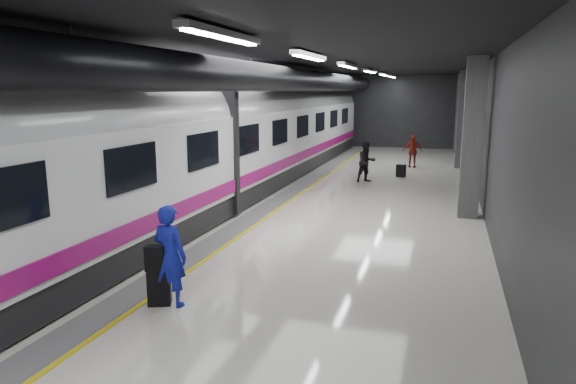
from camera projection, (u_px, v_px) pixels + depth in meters
The scene contains 9 objects.
ground at pixel (297, 221), 14.26m from camera, with size 40.00×40.00×0.00m, color silver.
platform_hall at pixel (297, 92), 14.55m from camera, with size 10.02×40.02×4.51m.
train at pixel (189, 144), 14.79m from camera, with size 3.05×38.00×4.05m.
traveler_main at pixel (170, 256), 8.56m from camera, with size 0.63×0.42×1.74m, color #1C2AD2.
suitcase_main at pixel (159, 287), 8.67m from camera, with size 0.38×0.24×0.61m, color black.
shoulder_bag at pixel (155, 258), 8.54m from camera, with size 0.33×0.17×0.43m, color black.
traveler_far_a at pixel (366, 162), 20.26m from camera, with size 0.79×0.61×1.62m, color black.
traveler_far_b at pixel (412, 151), 24.24m from camera, with size 0.89×0.37×1.52m, color #9B3016.
suitcase_far at pixel (401, 171), 21.55m from camera, with size 0.36×0.23×0.53m, color black.
Camera 1 is at (3.85, -13.28, 3.58)m, focal length 32.00 mm.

